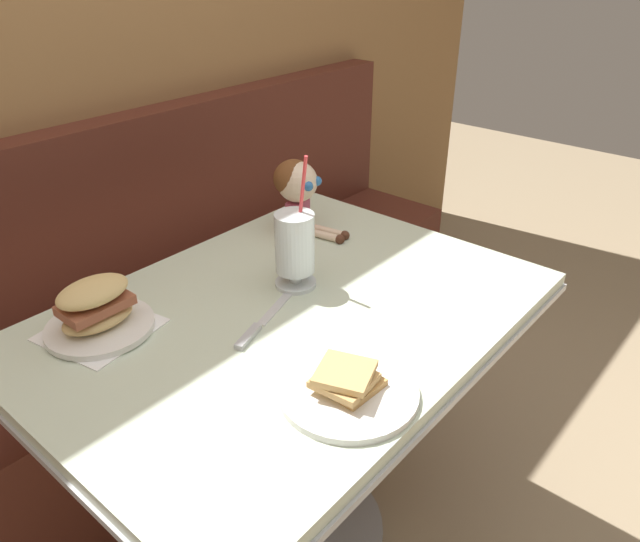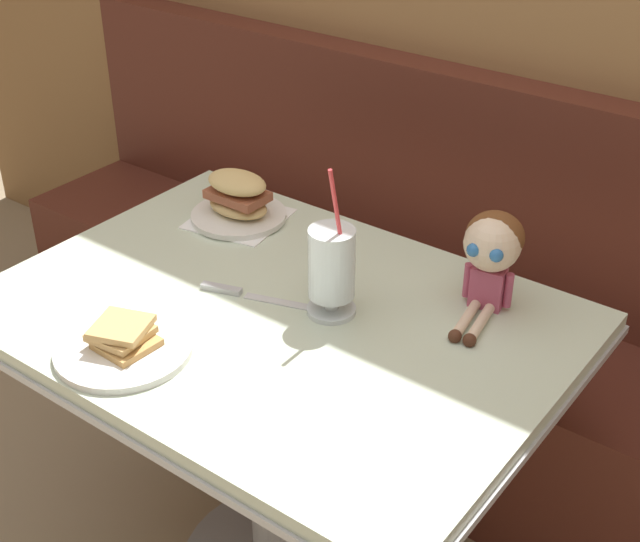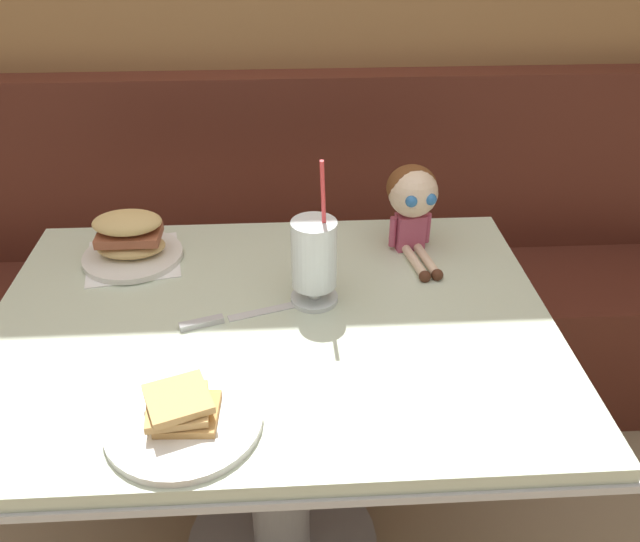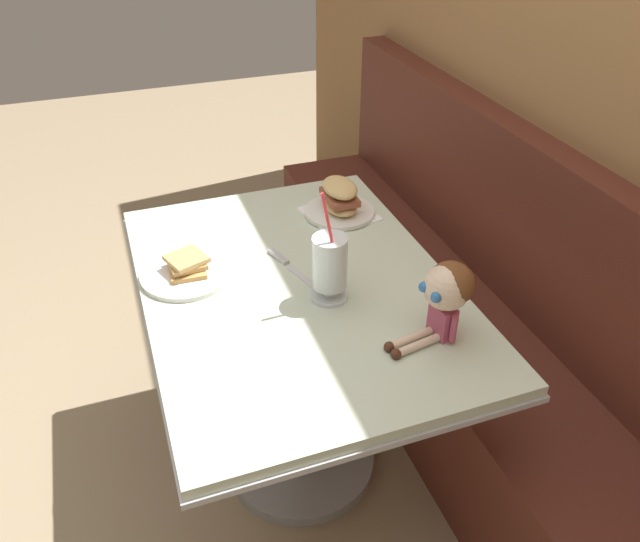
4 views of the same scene
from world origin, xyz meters
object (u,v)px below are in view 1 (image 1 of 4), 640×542
(sandwich_plate, at_px, (97,312))
(butter_knife, at_px, (256,328))
(toast_plate, at_px, (348,388))
(milkshake_glass, at_px, (295,247))
(seated_doll, at_px, (297,186))

(sandwich_plate, bearing_deg, butter_knife, -49.39)
(toast_plate, relative_size, butter_knife, 1.09)
(milkshake_glass, relative_size, sandwich_plate, 1.35)
(toast_plate, relative_size, sandwich_plate, 1.07)
(butter_knife, bearing_deg, seated_doll, 32.15)
(toast_plate, xyz_separation_m, seated_doll, (0.45, 0.53, 0.11))
(toast_plate, bearing_deg, sandwich_plate, 108.80)
(sandwich_plate, bearing_deg, milkshake_glass, -24.58)
(toast_plate, relative_size, seated_doll, 1.11)
(milkshake_glass, distance_m, butter_knife, 0.22)
(seated_doll, bearing_deg, butter_knife, -147.85)
(toast_plate, distance_m, butter_knife, 0.27)
(milkshake_glass, height_order, seated_doll, milkshake_glass)
(milkshake_glass, bearing_deg, sandwich_plate, 155.42)
(milkshake_glass, bearing_deg, seated_doll, 41.21)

